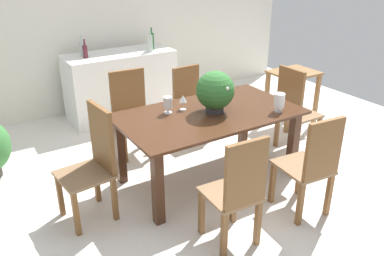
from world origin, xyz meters
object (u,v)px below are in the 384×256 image
at_px(chair_foot_end, 294,107).
at_px(flower_centerpiece, 215,91).
at_px(dining_table, 209,124).
at_px(wine_bottle_dark, 83,48).
at_px(kitchen_counter, 121,85).
at_px(wine_bottle_green, 150,43).
at_px(wine_glass, 183,99).
at_px(chair_far_right, 190,99).
at_px(wine_bottle_clear, 152,41).
at_px(wine_bottle_tall, 85,51).
at_px(side_table, 293,85).
at_px(crystal_vase_left, 168,103).
at_px(crystal_vase_center_near, 279,101).
at_px(chair_head_end, 94,159).
at_px(chair_near_left, 238,190).
at_px(chair_near_right, 312,163).
at_px(chair_far_left, 131,108).

xyz_separation_m(chair_foot_end, flower_centerpiece, (-1.16, -0.01, 0.41)).
distance_m(dining_table, wine_bottle_dark, 2.34).
distance_m(kitchen_counter, wine_bottle_green, 0.74).
bearing_deg(wine_glass, wine_bottle_dark, 99.99).
height_order(chair_far_right, wine_bottle_clear, wine_bottle_clear).
relative_size(dining_table, wine_bottle_tall, 7.41).
xyz_separation_m(dining_table, wine_glass, (-0.18, 0.21, 0.24)).
bearing_deg(side_table, wine_bottle_dark, 145.13).
bearing_deg(chair_far_right, crystal_vase_left, -136.72).
distance_m(crystal_vase_center_near, wine_bottle_clear, 2.43).
xyz_separation_m(chair_head_end, wine_glass, (1.04, 0.20, 0.30)).
distance_m(chair_foot_end, wine_bottle_green, 2.21).
relative_size(chair_near_left, wine_bottle_tall, 4.05).
bearing_deg(wine_bottle_clear, crystal_vase_center_near, -85.26).
xyz_separation_m(dining_table, chair_near_left, (-0.42, -1.03, -0.08)).
distance_m(chair_near_right, flower_centerpiece, 1.16).
distance_m(chair_far_right, chair_near_left, 2.20).
relative_size(dining_table, chair_foot_end, 1.77).
relative_size(chair_far_left, flower_centerpiece, 2.34).
height_order(kitchen_counter, wine_bottle_tall, wine_bottle_tall).
xyz_separation_m(crystal_vase_center_near, wine_bottle_clear, (-0.20, 2.42, 0.19)).
bearing_deg(wine_bottle_clear, chair_far_left, -128.38).
bearing_deg(chair_head_end, wine_bottle_tall, 156.78).
distance_m(wine_glass, wine_bottle_green, 1.83).
xyz_separation_m(dining_table, flower_centerpiece, (0.06, -0.01, 0.35)).
xyz_separation_m(wine_glass, wine_bottle_green, (0.52, 1.75, 0.19)).
bearing_deg(chair_foot_end, kitchen_counter, 30.35).
distance_m(chair_far_left, wine_bottle_green, 1.30).
distance_m(chair_head_end, wine_glass, 1.10).
height_order(chair_foot_end, wine_bottle_tall, wine_bottle_tall).
bearing_deg(chair_far_left, wine_bottle_tall, 101.21).
height_order(chair_far_left, flower_centerpiece, flower_centerpiece).
xyz_separation_m(chair_far_right, chair_far_left, (-0.82, 0.01, 0.04)).
xyz_separation_m(flower_centerpiece, wine_bottle_dark, (-0.60, 2.26, 0.06)).
xyz_separation_m(chair_far_right, flower_centerpiece, (-0.35, -1.03, 0.47)).
bearing_deg(wine_bottle_dark, chair_far_right, -52.48).
relative_size(dining_table, wine_glass, 11.65).
relative_size(crystal_vase_left, kitchen_counter, 0.11).
height_order(chair_near_right, flower_centerpiece, flower_centerpiece).
xyz_separation_m(chair_head_end, flower_centerpiece, (1.28, -0.02, 0.41)).
relative_size(dining_table, side_table, 2.45).
xyz_separation_m(crystal_vase_center_near, kitchen_counter, (-0.68, 2.50, -0.40)).
xyz_separation_m(chair_far_right, chair_near_right, (-0.00, -2.05, 0.03)).
relative_size(chair_far_left, wine_bottle_clear, 3.17).
bearing_deg(crystal_vase_left, wine_bottle_dark, 95.04).
distance_m(chair_foot_end, wine_bottle_tall, 2.80).
bearing_deg(chair_foot_end, chair_near_right, 141.10).
bearing_deg(chair_near_left, chair_far_left, -87.19).
bearing_deg(flower_centerpiece, wine_bottle_dark, 104.86).
bearing_deg(wine_glass, kitchen_counter, 86.70).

